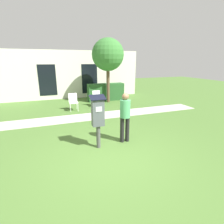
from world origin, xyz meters
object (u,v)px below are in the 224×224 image
at_px(outdoor_chair_left, 73,100).
at_px(outdoor_chair_middle, 97,97).
at_px(parking_meter, 98,115).
at_px(person_standing, 125,114).

xyz_separation_m(outdoor_chair_left, outdoor_chair_middle, (1.38, 0.41, 0.00)).
relative_size(outdoor_chair_left, outdoor_chair_middle, 1.00).
bearing_deg(outdoor_chair_middle, parking_meter, -94.06).
distance_m(parking_meter, outdoor_chair_middle, 5.04).
bearing_deg(person_standing, outdoor_chair_middle, 71.85).
distance_m(parking_meter, outdoor_chair_left, 4.46).
xyz_separation_m(parking_meter, person_standing, (0.90, 0.10, -0.09)).
bearing_deg(outdoor_chair_left, person_standing, -72.06).
relative_size(parking_meter, outdoor_chair_middle, 1.77).
height_order(person_standing, outdoor_chair_left, person_standing).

